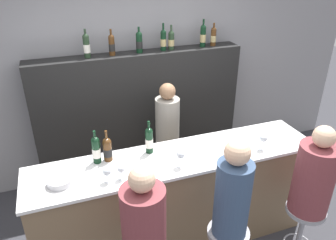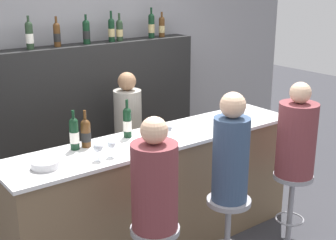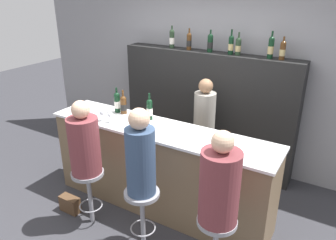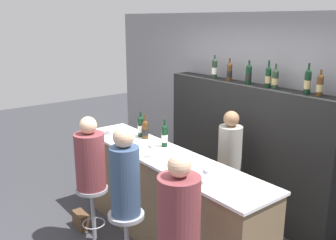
{
  "view_description": "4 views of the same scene",
  "coord_description": "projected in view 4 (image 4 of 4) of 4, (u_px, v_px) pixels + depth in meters",
  "views": [
    {
      "loc": [
        -0.96,
        -2.11,
        2.77
      ],
      "look_at": [
        -0.11,
        0.23,
        1.5
      ],
      "focal_mm": 35.0,
      "sensor_mm": 36.0,
      "label": 1
    },
    {
      "loc": [
        -2.23,
        -2.79,
        2.4
      ],
      "look_at": [
        0.09,
        0.28,
        1.21
      ],
      "focal_mm": 50.0,
      "sensor_mm": 36.0,
      "label": 2
    },
    {
      "loc": [
        1.85,
        -2.57,
        2.59
      ],
      "look_at": [
        0.18,
        0.2,
        1.24
      ],
      "focal_mm": 35.0,
      "sensor_mm": 36.0,
      "label": 3
    },
    {
      "loc": [
        3.06,
        -2.06,
        2.52
      ],
      "look_at": [
        0.07,
        0.27,
        1.49
      ],
      "focal_mm": 40.0,
      "sensor_mm": 36.0,
      "label": 4
    }
  ],
  "objects": [
    {
      "name": "bartender",
      "position": [
        229.0,
        174.0,
        4.54
      ],
      "size": [
        0.28,
        0.28,
        1.48
      ],
      "color": "gray",
      "rests_on": "ground_plane"
    },
    {
      "name": "wine_bottle_backbar_2",
      "position": [
        249.0,
        74.0,
        4.66
      ],
      "size": [
        0.08,
        0.08,
        0.3
      ],
      "color": "black",
      "rests_on": "back_bar_cabinet"
    },
    {
      "name": "wine_bottle_backbar_3",
      "position": [
        268.0,
        77.0,
        4.43
      ],
      "size": [
        0.07,
        0.07,
        0.32
      ],
      "color": "black",
      "rests_on": "back_bar_cabinet"
    },
    {
      "name": "wine_bottle_counter_2",
      "position": [
        164.0,
        136.0,
        4.33
      ],
      "size": [
        0.07,
        0.07,
        0.33
      ],
      "color": "black",
      "rests_on": "bar_counter"
    },
    {
      "name": "bar_stool_middle",
      "position": [
        127.0,
        227.0,
        3.7
      ],
      "size": [
        0.36,
        0.36,
        0.67
      ],
      "color": "gray",
      "rests_on": "ground_plane"
    },
    {
      "name": "wine_bottle_counter_0",
      "position": [
        141.0,
        126.0,
        4.71
      ],
      "size": [
        0.08,
        0.08,
        0.32
      ],
      "color": "black",
      "rests_on": "bar_counter"
    },
    {
      "name": "bar_stool_left",
      "position": [
        92.0,
        200.0,
        4.26
      ],
      "size": [
        0.36,
        0.36,
        0.67
      ],
      "color": "gray",
      "rests_on": "ground_plane"
    },
    {
      "name": "wine_glass_2",
      "position": [
        152.0,
        147.0,
        4.01
      ],
      "size": [
        0.08,
        0.08,
        0.16
      ],
      "color": "silver",
      "rests_on": "bar_counter"
    },
    {
      "name": "guest_seated_left",
      "position": [
        90.0,
        158.0,
        4.12
      ],
      "size": [
        0.33,
        0.33,
        0.83
      ],
      "color": "brown",
      "rests_on": "bar_stool_left"
    },
    {
      "name": "metal_bowl",
      "position": [
        112.0,
        131.0,
        4.87
      ],
      "size": [
        0.2,
        0.2,
        0.06
      ],
      "color": "#B7B7BC",
      "rests_on": "bar_counter"
    },
    {
      "name": "bar_counter",
      "position": [
        165.0,
        199.0,
        4.24
      ],
      "size": [
        2.78,
        0.61,
        1.07
      ],
      "color": "brown",
      "rests_on": "ground_plane"
    },
    {
      "name": "wall_back",
      "position": [
        257.0,
        114.0,
        4.95
      ],
      "size": [
        6.4,
        0.05,
        2.6
      ],
      "color": "gray",
      "rests_on": "ground_plane"
    },
    {
      "name": "wine_bottle_backbar_0",
      "position": [
        214.0,
        68.0,
        5.11
      ],
      "size": [
        0.07,
        0.07,
        0.32
      ],
      "color": "#233823",
      "rests_on": "back_bar_cabinet"
    },
    {
      "name": "wine_bottle_counter_1",
      "position": [
        145.0,
        129.0,
        4.64
      ],
      "size": [
        0.08,
        0.08,
        0.31
      ],
      "color": "#4C2D14",
      "rests_on": "bar_counter"
    },
    {
      "name": "wine_bottle_backbar_1",
      "position": [
        229.0,
        72.0,
        4.9
      ],
      "size": [
        0.07,
        0.07,
        0.3
      ],
      "color": "#4C2D14",
      "rests_on": "back_bar_cabinet"
    },
    {
      "name": "wine_glass_0",
      "position": [
        120.0,
        134.0,
        4.51
      ],
      "size": [
        0.07,
        0.07,
        0.14
      ],
      "color": "silver",
      "rests_on": "bar_counter"
    },
    {
      "name": "handbag",
      "position": [
        81.0,
        220.0,
        4.64
      ],
      "size": [
        0.26,
        0.12,
        0.2
      ],
      "color": "#513823",
      "rests_on": "ground_plane"
    },
    {
      "name": "wine_bottle_backbar_5",
      "position": [
        308.0,
        82.0,
        4.03
      ],
      "size": [
        0.07,
        0.07,
        0.34
      ],
      "color": "black",
      "rests_on": "back_bar_cabinet"
    },
    {
      "name": "guest_seated_right",
      "position": [
        179.0,
        212.0,
        2.95
      ],
      "size": [
        0.35,
        0.35,
        0.85
      ],
      "color": "brown",
      "rests_on": "bar_stool_right"
    },
    {
      "name": "wine_bottle_backbar_4",
      "position": [
        275.0,
        79.0,
        4.36
      ],
      "size": [
        0.07,
        0.07,
        0.29
      ],
      "color": "#233823",
      "rests_on": "back_bar_cabinet"
    },
    {
      "name": "guest_seated_middle",
      "position": [
        125.0,
        176.0,
        3.55
      ],
      "size": [
        0.29,
        0.29,
        0.89
      ],
      "color": "#334766",
      "rests_on": "bar_stool_middle"
    },
    {
      "name": "wine_bottle_backbar_6",
      "position": [
        320.0,
        85.0,
        3.93
      ],
      "size": [
        0.07,
        0.07,
        0.28
      ],
      "color": "#4C2D14",
      "rests_on": "back_bar_cabinet"
    },
    {
      "name": "wine_glass_3",
      "position": [
        207.0,
        172.0,
        3.36
      ],
      "size": [
        0.08,
        0.08,
        0.16
      ],
      "color": "silver",
      "rests_on": "bar_counter"
    },
    {
      "name": "wine_glass_1",
      "position": [
        125.0,
        137.0,
        4.42
      ],
      "size": [
        0.07,
        0.07,
        0.13
      ],
      "color": "silver",
      "rests_on": "bar_counter"
    },
    {
      "name": "back_bar_cabinet",
      "position": [
        243.0,
        149.0,
        4.93
      ],
      "size": [
        2.6,
        0.28,
        1.72
      ],
      "color": "black",
      "rests_on": "ground_plane"
    }
  ]
}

